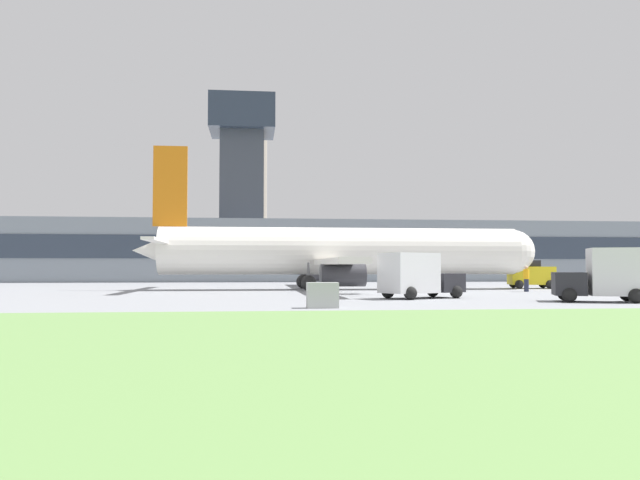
{
  "coord_description": "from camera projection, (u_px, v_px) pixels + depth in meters",
  "views": [
    {
      "loc": [
        -10.64,
        -41.23,
        1.66
      ],
      "look_at": [
        -5.51,
        5.93,
        3.78
      ],
      "focal_mm": 35.0,
      "sensor_mm": 36.0,
      "label": 1
    }
  ],
  "objects": [
    {
      "name": "smokestack_left",
      "position": [
        258.0,
        186.0,
        108.09
      ],
      "size": [
        3.75,
        3.75,
        31.37
      ],
      "color": "gray",
      "rests_on": "ground_plane"
    },
    {
      "name": "ground_crew_person",
      "position": [
        526.0,
        278.0,
        43.31
      ],
      "size": [
        0.54,
        0.54,
        1.81
      ],
      "color": "#23283D",
      "rests_on": "ground_plane"
    },
    {
      "name": "terminal_building",
      "position": [
        328.0,
        244.0,
        78.51
      ],
      "size": [
        87.51,
        11.64,
        22.77
      ],
      "color": "gray",
      "rests_on": "ground_plane"
    },
    {
      "name": "airplane",
      "position": [
        336.0,
        252.0,
        47.59
      ],
      "size": [
        30.95,
        29.35,
        10.76
      ],
      "color": "white",
      "rests_on": "ground_plane"
    },
    {
      "name": "baggage_truck",
      "position": [
        605.0,
        276.0,
        30.33
      ],
      "size": [
        4.58,
        3.48,
        2.62
      ],
      "color": "#232328",
      "rests_on": "ground_plane"
    },
    {
      "name": "pushback_tug",
      "position": [
        531.0,
        276.0,
        50.12
      ],
      "size": [
        3.73,
        3.12,
        2.26
      ],
      "color": "yellow",
      "rests_on": "ground_plane"
    },
    {
      "name": "fuel_truck",
      "position": [
        417.0,
        277.0,
        33.76
      ],
      "size": [
        5.02,
        3.79,
        2.45
      ],
      "color": "#232328",
      "rests_on": "ground_plane"
    },
    {
      "name": "ground_plane",
      "position": [
        411.0,
        292.0,
        42.03
      ],
      "size": [
        400.0,
        400.0,
        0.0
      ],
      "primitive_type": "plane",
      "color": "gray"
    },
    {
      "name": "traffic_cone_near_nose",
      "position": [
        562.0,
        289.0,
        42.23
      ],
      "size": [
        0.59,
        0.59,
        0.53
      ],
      "color": "black",
      "rests_on": "ground_plane"
    },
    {
      "name": "utility_cabinet",
      "position": [
        322.0,
        295.0,
        25.8
      ],
      "size": [
        1.29,
        0.76,
        1.06
      ],
      "color": "#B2B7B2",
      "rests_on": "ground_plane"
    }
  ]
}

